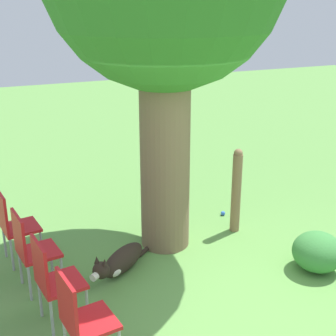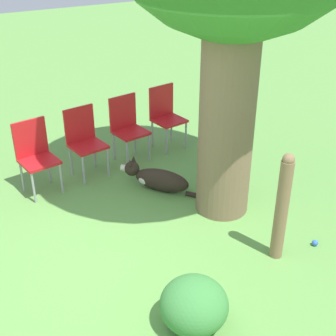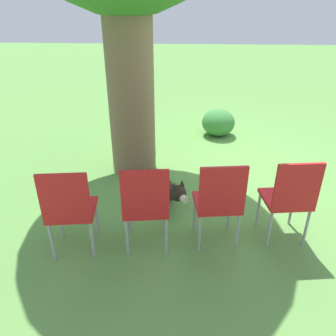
{
  "view_description": "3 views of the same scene",
  "coord_description": "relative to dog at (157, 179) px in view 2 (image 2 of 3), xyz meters",
  "views": [
    {
      "loc": [
        -2.49,
        -3.74,
        3.09
      ],
      "look_at": [
        -0.26,
        1.32,
        1.11
      ],
      "focal_mm": 50.0,
      "sensor_mm": 36.0,
      "label": 1
    },
    {
      "loc": [
        3.61,
        -1.64,
        3.21
      ],
      "look_at": [
        -0.93,
        1.05,
        0.35
      ],
      "focal_mm": 50.0,
      "sensor_mm": 36.0,
      "label": 2
    },
    {
      "loc": [
        -4.64,
        0.66,
        2.28
      ],
      "look_at": [
        -1.08,
        0.87,
        0.43
      ],
      "focal_mm": 35.0,
      "sensor_mm": 36.0,
      "label": 3
    }
  ],
  "objects": [
    {
      "name": "ground_plane",
      "position": [
        1.06,
        -0.95,
        -0.16
      ],
      "size": [
        30.0,
        30.0,
        0.0
      ],
      "primitive_type": "plane",
      "color": "#609947"
    },
    {
      "name": "dog",
      "position": [
        0.0,
        0.0,
        0.0
      ],
      "size": [
        1.06,
        0.83,
        0.4
      ],
      "rotation": [
        0.0,
        0.0,
        3.78
      ],
      "color": "#2D231C",
      "rests_on": "ground_plane"
    },
    {
      "name": "fence_post",
      "position": [
        1.85,
        0.42,
        0.46
      ],
      "size": [
        0.13,
        0.13,
        1.22
      ],
      "color": "#846647",
      "rests_on": "ground_plane"
    },
    {
      "name": "red_chair_0",
      "position": [
        -0.78,
        -1.33,
        0.39
      ],
      "size": [
        0.47,
        0.49,
        0.96
      ],
      "rotation": [
        0.0,
        0.0,
        0.13
      ],
      "color": "red",
      "rests_on": "ground_plane"
    },
    {
      "name": "red_chair_1",
      "position": [
        -0.89,
        -0.63,
        0.39
      ],
      "size": [
        0.47,
        0.49,
        0.96
      ],
      "rotation": [
        0.0,
        0.0,
        0.13
      ],
      "color": "red",
      "rests_on": "ground_plane"
    },
    {
      "name": "red_chair_2",
      "position": [
        -0.99,
        0.08,
        0.39
      ],
      "size": [
        0.47,
        0.49,
        0.96
      ],
      "rotation": [
        0.0,
        0.0,
        0.13
      ],
      "color": "red",
      "rests_on": "ground_plane"
    },
    {
      "name": "red_chair_3",
      "position": [
        -1.1,
        0.78,
        0.39
      ],
      "size": [
        0.47,
        0.49,
        0.96
      ],
      "rotation": [
        0.0,
        0.0,
        0.13
      ],
      "color": "red",
      "rests_on": "ground_plane"
    },
    {
      "name": "tennis_ball",
      "position": [
        1.94,
        0.9,
        -0.12
      ],
      "size": [
        0.07,
        0.07,
        0.07
      ],
      "color": "blue",
      "rests_on": "ground_plane"
    },
    {
      "name": "low_shrub",
      "position": [
        2.21,
        -0.88,
        0.08
      ],
      "size": [
        0.6,
        0.6,
        0.48
      ],
      "color": "#3D843D",
      "rests_on": "ground_plane"
    }
  ]
}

